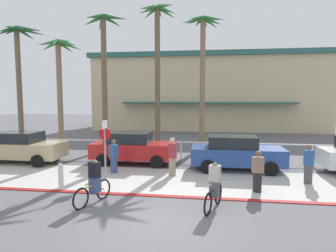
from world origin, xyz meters
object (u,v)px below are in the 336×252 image
object	(u,v)px
car_red_1	(133,147)
cyclist_black_0	(214,187)
palm_tree_1	(59,66)
pedestrian_0	(309,166)
palm_tree_2	(104,55)
car_tan_0	(22,147)
cyclist_yellow_1	(94,183)
pedestrian_1	(258,173)
palm_tree_4	(203,50)
bollard_1	(61,175)
pedestrian_2	(172,158)
pedestrian_3	(114,158)
palm_tree_0	(19,55)
car_blue_2	(236,153)
stop_sign_bike_lane	(105,141)
palm_tree_3	(158,44)

from	to	relation	value
car_red_1	cyclist_black_0	distance (m)	7.18
palm_tree_1	pedestrian_0	size ratio (longest dim) A/B	4.46
palm_tree_2	cyclist_black_0	world-z (taller)	palm_tree_2
car_tan_0	cyclist_yellow_1	xyz separation A→B (m)	(6.23, -5.22, -0.18)
pedestrian_1	palm_tree_4	bearing A→B (deg)	103.97
bollard_1	palm_tree_4	world-z (taller)	palm_tree_4
bollard_1	car_tan_0	bearing A→B (deg)	138.26
pedestrian_2	pedestrian_3	distance (m)	2.78
pedestrian_3	car_red_1	bearing A→B (deg)	80.15
palm_tree_0	pedestrian_1	bearing A→B (deg)	-27.21
bollard_1	car_blue_2	bearing A→B (deg)	28.46
car_tan_0	cyclist_black_0	size ratio (longest dim) A/B	2.51
palm_tree_0	palm_tree_2	distance (m)	6.03
palm_tree_1	stop_sign_bike_lane	bearing A→B (deg)	-49.59
pedestrian_1	bollard_1	bearing A→B (deg)	-175.95
palm_tree_1	pedestrian_2	world-z (taller)	palm_tree_1
palm_tree_4	cyclist_black_0	size ratio (longest dim) A/B	5.16
bollard_1	palm_tree_1	world-z (taller)	palm_tree_1
palm_tree_4	car_red_1	xyz separation A→B (m)	(-3.57, -5.22, -5.89)
pedestrian_0	palm_tree_0	bearing A→B (deg)	160.01
car_red_1	pedestrian_0	xyz separation A→B (m)	(8.11, -2.60, -0.12)
cyclist_yellow_1	pedestrian_3	bearing A→B (deg)	98.77
cyclist_black_0	palm_tree_2	bearing A→B (deg)	126.78
palm_tree_3	pedestrian_1	xyz separation A→B (m)	(5.33, -8.80, -6.39)
cyclist_black_0	pedestrian_2	bearing A→B (deg)	116.61
palm_tree_2	cyclist_yellow_1	size ratio (longest dim) A/B	5.13
palm_tree_0	palm_tree_4	bearing A→B (deg)	7.62
palm_tree_3	palm_tree_4	size ratio (longest dim) A/B	1.08
palm_tree_2	palm_tree_4	world-z (taller)	palm_tree_4
bollard_1	pedestrian_1	size ratio (longest dim) A/B	0.64
palm_tree_3	car_red_1	distance (m)	7.90
palm_tree_3	car_blue_2	distance (m)	9.62
stop_sign_bike_lane	car_tan_0	xyz separation A→B (m)	(-5.60, 2.39, -0.81)
car_red_1	pedestrian_1	xyz separation A→B (m)	(5.86, -3.99, -0.15)
cyclist_black_0	palm_tree_1	bearing A→B (deg)	137.95
bollard_1	car_tan_0	size ratio (longest dim) A/B	0.23
palm_tree_1	pedestrian_1	world-z (taller)	palm_tree_1
car_tan_0	car_blue_2	size ratio (longest dim) A/B	1.00
palm_tree_2	palm_tree_1	bearing A→B (deg)	-171.74
bollard_1	palm_tree_4	bearing A→B (deg)	61.63
cyclist_black_0	pedestrian_1	xyz separation A→B (m)	(1.63, 1.81, 0.02)
palm_tree_4	cyclist_yellow_1	size ratio (longest dim) A/B	5.20
palm_tree_2	pedestrian_1	bearing A→B (deg)	-41.25
palm_tree_2	pedestrian_1	xyz separation A→B (m)	(8.66, -7.59, -5.58)
palm_tree_2	car_red_1	distance (m)	7.09
palm_tree_2	pedestrian_2	xyz separation A→B (m)	(5.22, -5.79, -5.49)
car_blue_2	pedestrian_3	bearing A→B (deg)	-166.66
palm_tree_4	cyclist_yellow_1	xyz separation A→B (m)	(-3.33, -11.12, -6.06)
palm_tree_4	car_red_1	bearing A→B (deg)	-124.37
palm_tree_2	pedestrian_3	bearing A→B (deg)	-66.69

